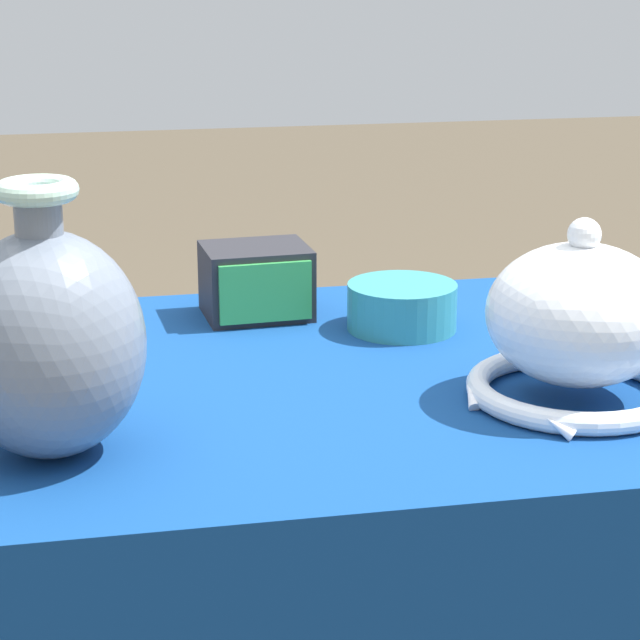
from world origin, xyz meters
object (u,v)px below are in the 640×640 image
at_px(vase_dome_bell, 578,328).
at_px(vase_tall_bulbous, 47,341).
at_px(pot_squat_teal, 402,306).
at_px(mosaic_tile_box, 256,281).

bearing_deg(vase_dome_bell, vase_tall_bulbous, -176.06).
bearing_deg(vase_dome_bell, pot_squat_teal, 112.62).
height_order(vase_tall_bulbous, vase_dome_bell, vase_tall_bulbous).
distance_m(mosaic_tile_box, pot_squat_teal, 0.17).
bearing_deg(vase_tall_bulbous, mosaic_tile_box, 57.69).
xyz_separation_m(vase_tall_bulbous, mosaic_tile_box, (0.23, 0.36, -0.06)).
height_order(vase_dome_bell, mosaic_tile_box, vase_dome_bell).
xyz_separation_m(vase_tall_bulbous, vase_dome_bell, (0.49, 0.03, -0.03)).
distance_m(vase_tall_bulbous, mosaic_tile_box, 0.44).
bearing_deg(pot_squat_teal, mosaic_tile_box, 151.32).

